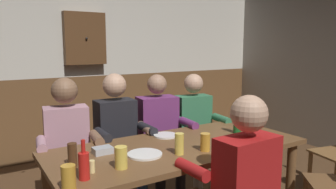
{
  "coord_description": "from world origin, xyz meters",
  "views": [
    {
      "loc": [
        -1.4,
        -1.91,
        1.52
      ],
      "look_at": [
        0.0,
        0.32,
        1.13
      ],
      "focal_mm": 34.19,
      "sensor_mm": 36.0,
      "label": 1
    }
  ],
  "objects_px": {
    "bottle_0": "(237,122)",
    "pint_glass_1": "(205,142)",
    "person_3": "(196,124)",
    "plate_1": "(166,135)",
    "pint_glass_3": "(121,157)",
    "pint_glass_2": "(179,144)",
    "pint_glass_4": "(69,178)",
    "person_0": "(68,142)",
    "person_2": "(160,129)",
    "person_4": "(237,180)",
    "table_candle": "(92,166)",
    "wall_dart_cabinet": "(85,39)",
    "pint_glass_0": "(72,155)",
    "dining_table": "(179,156)",
    "condiment_caddy": "(103,150)",
    "person_1": "(118,134)",
    "bottle_1": "(84,165)",
    "plate_0": "(145,154)"
  },
  "relations": [
    {
      "from": "plate_0",
      "to": "plate_1",
      "type": "distance_m",
      "value": 0.52
    },
    {
      "from": "person_2",
      "to": "dining_table",
      "type": "bearing_deg",
      "value": 78.32
    },
    {
      "from": "person_1",
      "to": "pint_glass_2",
      "type": "bearing_deg",
      "value": 99.69
    },
    {
      "from": "plate_0",
      "to": "pint_glass_2",
      "type": "xyz_separation_m",
      "value": [
        0.23,
        -0.11,
        0.07
      ]
    },
    {
      "from": "plate_0",
      "to": "condiment_caddy",
      "type": "bearing_deg",
      "value": 141.3
    },
    {
      "from": "pint_glass_4",
      "to": "person_0",
      "type": "bearing_deg",
      "value": 75.6
    },
    {
      "from": "person_0",
      "to": "plate_1",
      "type": "bearing_deg",
      "value": 160.45
    },
    {
      "from": "dining_table",
      "to": "condiment_caddy",
      "type": "distance_m",
      "value": 0.62
    },
    {
      "from": "person_2",
      "to": "pint_glass_2",
      "type": "xyz_separation_m",
      "value": [
        -0.34,
        -0.87,
        0.13
      ]
    },
    {
      "from": "dining_table",
      "to": "pint_glass_0",
      "type": "xyz_separation_m",
      "value": [
        -0.86,
        -0.01,
        0.17
      ]
    },
    {
      "from": "plate_1",
      "to": "person_3",
      "type": "bearing_deg",
      "value": 31.8
    },
    {
      "from": "person_0",
      "to": "person_2",
      "type": "bearing_deg",
      "value": -171.06
    },
    {
      "from": "wall_dart_cabinet",
      "to": "plate_1",
      "type": "bearing_deg",
      "value": -88.28
    },
    {
      "from": "person_3",
      "to": "pint_glass_4",
      "type": "bearing_deg",
      "value": 40.87
    },
    {
      "from": "plate_0",
      "to": "pint_glass_2",
      "type": "bearing_deg",
      "value": -26.49
    },
    {
      "from": "person_0",
      "to": "pint_glass_3",
      "type": "xyz_separation_m",
      "value": [
        0.11,
        -0.89,
        0.11
      ]
    },
    {
      "from": "person_2",
      "to": "plate_1",
      "type": "bearing_deg",
      "value": 72.71
    },
    {
      "from": "wall_dart_cabinet",
      "to": "pint_glass_0",
      "type": "bearing_deg",
      "value": -110.27
    },
    {
      "from": "person_1",
      "to": "condiment_caddy",
      "type": "distance_m",
      "value": 0.65
    },
    {
      "from": "person_1",
      "to": "plate_1",
      "type": "bearing_deg",
      "value": 127.14
    },
    {
      "from": "bottle_1",
      "to": "person_3",
      "type": "bearing_deg",
      "value": 31.09
    },
    {
      "from": "plate_1",
      "to": "wall_dart_cabinet",
      "type": "xyz_separation_m",
      "value": [
        -0.06,
        1.99,
        0.89
      ]
    },
    {
      "from": "person_1",
      "to": "plate_0",
      "type": "relative_size",
      "value": 4.95
    },
    {
      "from": "person_1",
      "to": "table_candle",
      "type": "height_order",
      "value": "person_1"
    },
    {
      "from": "pint_glass_3",
      "to": "pint_glass_0",
      "type": "bearing_deg",
      "value": 142.88
    },
    {
      "from": "condiment_caddy",
      "to": "pint_glass_2",
      "type": "relative_size",
      "value": 0.89
    },
    {
      "from": "condiment_caddy",
      "to": "bottle_0",
      "type": "height_order",
      "value": "bottle_0"
    },
    {
      "from": "pint_glass_3",
      "to": "wall_dart_cabinet",
      "type": "distance_m",
      "value": 2.67
    },
    {
      "from": "pint_glass_2",
      "to": "pint_glass_4",
      "type": "height_order",
      "value": "pint_glass_2"
    },
    {
      "from": "person_2",
      "to": "plate_1",
      "type": "relative_size",
      "value": 5.83
    },
    {
      "from": "dining_table",
      "to": "person_4",
      "type": "height_order",
      "value": "person_4"
    },
    {
      "from": "person_4",
      "to": "dining_table",
      "type": "bearing_deg",
      "value": 87.56
    },
    {
      "from": "wall_dart_cabinet",
      "to": "table_candle",
      "type": "bearing_deg",
      "value": -107.4
    },
    {
      "from": "plate_1",
      "to": "pint_glass_3",
      "type": "relative_size",
      "value": 1.46
    },
    {
      "from": "person_4",
      "to": "pint_glass_1",
      "type": "distance_m",
      "value": 0.47
    },
    {
      "from": "person_2",
      "to": "pint_glass_4",
      "type": "distance_m",
      "value": 1.59
    },
    {
      "from": "dining_table",
      "to": "bottle_0",
      "type": "bearing_deg",
      "value": 1.21
    },
    {
      "from": "table_candle",
      "to": "pint_glass_1",
      "type": "distance_m",
      "value": 0.87
    },
    {
      "from": "person_1",
      "to": "person_4",
      "type": "relative_size",
      "value": 1.03
    },
    {
      "from": "condiment_caddy",
      "to": "wall_dart_cabinet",
      "type": "xyz_separation_m",
      "value": [
        0.58,
        2.14,
        0.87
      ]
    },
    {
      "from": "person_1",
      "to": "pint_glass_2",
      "type": "distance_m",
      "value": 0.87
    },
    {
      "from": "table_candle",
      "to": "pint_glass_4",
      "type": "distance_m",
      "value": 0.26
    },
    {
      "from": "bottle_0",
      "to": "pint_glass_1",
      "type": "xyz_separation_m",
      "value": [
        -0.56,
        -0.24,
        -0.03
      ]
    },
    {
      "from": "person_2",
      "to": "pint_glass_3",
      "type": "distance_m",
      "value": 1.22
    },
    {
      "from": "plate_0",
      "to": "pint_glass_4",
      "type": "xyz_separation_m",
      "value": [
        -0.63,
        -0.28,
        0.06
      ]
    },
    {
      "from": "pint_glass_0",
      "to": "pint_glass_1",
      "type": "relative_size",
      "value": 1.18
    },
    {
      "from": "person_1",
      "to": "plate_1",
      "type": "distance_m",
      "value": 0.49
    },
    {
      "from": "table_candle",
      "to": "wall_dart_cabinet",
      "type": "height_order",
      "value": "wall_dart_cabinet"
    },
    {
      "from": "table_candle",
      "to": "pint_glass_3",
      "type": "relative_size",
      "value": 0.55
    },
    {
      "from": "person_3",
      "to": "pint_glass_1",
      "type": "bearing_deg",
      "value": 65.58
    }
  ]
}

